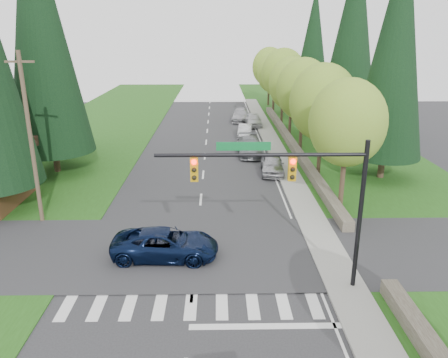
{
  "coord_description": "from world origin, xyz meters",
  "views": [
    {
      "loc": [
        1.13,
        -12.47,
        10.89
      ],
      "look_at": [
        1.53,
        11.57,
        2.8
      ],
      "focal_mm": 35.0,
      "sensor_mm": 36.0,
      "label": 1
    }
  ],
  "objects_px": {
    "parked_car_c": "(245,131)",
    "parked_car_d": "(254,120)",
    "suv_navy": "(165,244)",
    "parked_car_b": "(250,146)",
    "parked_car_a": "(272,164)",
    "parked_car_e": "(241,115)"
  },
  "relations": [
    {
      "from": "parked_car_e",
      "to": "suv_navy",
      "type": "bearing_deg",
      "value": -93.73
    },
    {
      "from": "parked_car_b",
      "to": "parked_car_d",
      "type": "height_order",
      "value": "parked_car_b"
    },
    {
      "from": "suv_navy",
      "to": "parked_car_d",
      "type": "relative_size",
      "value": 1.18
    },
    {
      "from": "parked_car_c",
      "to": "parked_car_b",
      "type": "bearing_deg",
      "value": -83.33
    },
    {
      "from": "parked_car_b",
      "to": "parked_car_e",
      "type": "bearing_deg",
      "value": 89.3
    },
    {
      "from": "suv_navy",
      "to": "parked_car_c",
      "type": "height_order",
      "value": "suv_navy"
    },
    {
      "from": "parked_car_b",
      "to": "parked_car_e",
      "type": "height_order",
      "value": "parked_car_b"
    },
    {
      "from": "parked_car_b",
      "to": "parked_car_c",
      "type": "height_order",
      "value": "parked_car_b"
    },
    {
      "from": "parked_car_d",
      "to": "parked_car_b",
      "type": "bearing_deg",
      "value": -97.69
    },
    {
      "from": "parked_car_a",
      "to": "parked_car_d",
      "type": "distance_m",
      "value": 18.78
    },
    {
      "from": "parked_car_a",
      "to": "parked_car_c",
      "type": "relative_size",
      "value": 1.12
    },
    {
      "from": "parked_car_a",
      "to": "parked_car_c",
      "type": "height_order",
      "value": "parked_car_a"
    },
    {
      "from": "suv_navy",
      "to": "parked_car_e",
      "type": "xyz_separation_m",
      "value": [
        5.7,
        36.01,
        0.01
      ]
    },
    {
      "from": "parked_car_a",
      "to": "parked_car_e",
      "type": "bearing_deg",
      "value": 97.58
    },
    {
      "from": "parked_car_c",
      "to": "parked_car_d",
      "type": "distance_m",
      "value": 5.86
    },
    {
      "from": "parked_car_b",
      "to": "parked_car_a",
      "type": "bearing_deg",
      "value": -76.9
    },
    {
      "from": "suv_navy",
      "to": "parked_car_c",
      "type": "relative_size",
      "value": 1.34
    },
    {
      "from": "suv_navy",
      "to": "parked_car_b",
      "type": "bearing_deg",
      "value": -14.19
    },
    {
      "from": "parked_car_b",
      "to": "parked_car_c",
      "type": "xyz_separation_m",
      "value": [
        0.0,
        7.39,
        -0.13
      ]
    },
    {
      "from": "parked_car_d",
      "to": "parked_car_e",
      "type": "relative_size",
      "value": 0.88
    },
    {
      "from": "suv_navy",
      "to": "parked_car_b",
      "type": "distance_m",
      "value": 20.46
    },
    {
      "from": "parked_car_a",
      "to": "suv_navy",
      "type": "bearing_deg",
      "value": -113.04
    }
  ]
}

